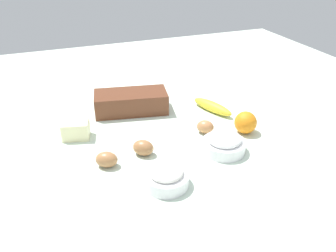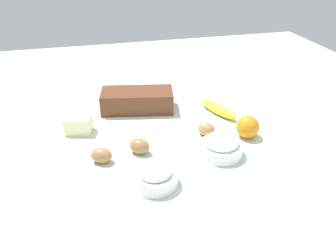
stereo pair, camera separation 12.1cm
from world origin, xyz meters
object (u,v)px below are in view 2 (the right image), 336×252
loaf_pan (137,100)px  flour_bowl (155,176)px  egg_near_butter (139,146)px  banana (218,109)px  butter_block (78,125)px  orange_fruit (248,127)px  egg_loose (101,155)px  egg_beside_bowl (206,129)px  sugar_bowl (221,146)px

loaf_pan → flour_bowl: size_ratio=2.35×
egg_near_butter → loaf_pan: bearing=81.2°
egg_near_butter → flour_bowl: bearing=-85.4°
banana → butter_block: 0.53m
orange_fruit → egg_loose: 0.50m
egg_beside_bowl → loaf_pan: bearing=127.3°
sugar_bowl → egg_near_butter: bearing=163.5°
orange_fruit → egg_beside_bowl: (-0.13, 0.05, -0.02)m
flour_bowl → sugar_bowl: size_ratio=0.91×
loaf_pan → banana: (0.30, -0.12, -0.02)m
butter_block → egg_beside_bowl: 0.45m
banana → butter_block: butter_block is taller
orange_fruit → egg_beside_bowl: bearing=160.6°
sugar_bowl → egg_beside_bowl: sugar_bowl is taller
flour_bowl → orange_fruit: orange_fruit is taller
egg_loose → loaf_pan: bearing=63.0°
egg_loose → butter_block: bearing=106.8°
flour_bowl → egg_loose: flour_bowl is taller
loaf_pan → orange_fruit: 0.45m
orange_fruit → egg_beside_bowl: orange_fruit is taller
loaf_pan → sugar_bowl: 0.44m
egg_loose → egg_beside_bowl: bearing=11.7°
sugar_bowl → banana: bearing=70.0°
orange_fruit → egg_beside_bowl: size_ratio=1.30×
loaf_pan → egg_near_butter: loaf_pan is taller
sugar_bowl → egg_beside_bowl: 0.13m
butter_block → egg_beside_bowl: butter_block is taller
loaf_pan → butter_block: 0.27m
flour_bowl → egg_near_butter: 0.17m
sugar_bowl → butter_block: bearing=149.3°
flour_bowl → loaf_pan: bearing=85.9°
egg_near_butter → sugar_bowl: bearing=-16.5°
butter_block → egg_beside_bowl: (0.43, -0.13, -0.01)m
loaf_pan → sugar_bowl: size_ratio=2.14×
banana → egg_loose: 0.52m
orange_fruit → banana: bearing=99.3°
orange_fruit → egg_near_butter: bearing=-178.8°
banana → egg_beside_bowl: size_ratio=3.14×
butter_block → egg_near_butter: bearing=-44.8°
butter_block → sugar_bowl: bearing=-30.7°
loaf_pan → egg_loose: bearing=-105.9°
sugar_bowl → egg_near_butter: sugar_bowl is taller
sugar_bowl → banana: (0.10, 0.27, -0.01)m
egg_near_butter → egg_loose: (-0.12, -0.02, -0.00)m
egg_near_butter → egg_beside_bowl: egg_near_butter is taller
banana → sugar_bowl: bearing=-110.0°
flour_bowl → egg_loose: (-0.14, 0.15, -0.00)m
sugar_bowl → butter_block: sugar_bowl is taller
flour_bowl → orange_fruit: size_ratio=1.63×
loaf_pan → orange_fruit: size_ratio=3.82×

